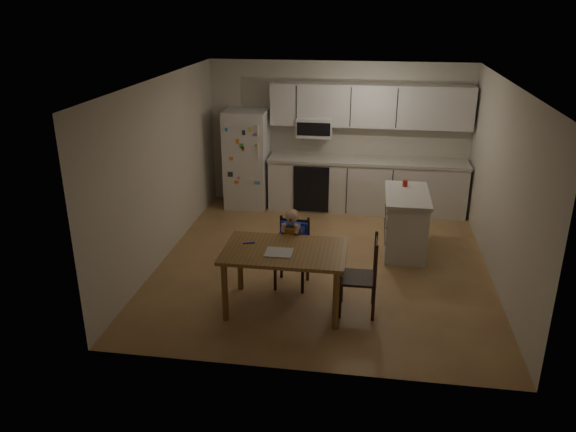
{
  "coord_description": "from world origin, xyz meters",
  "views": [
    {
      "loc": [
        0.58,
        -7.12,
        3.45
      ],
      "look_at": [
        -0.39,
        -0.71,
        0.94
      ],
      "focal_mm": 35.0,
      "sensor_mm": 36.0,
      "label": 1
    }
  ],
  "objects_px": {
    "kitchen_island": "(405,222)",
    "chair_side": "(366,271)",
    "chair_booster": "(293,239)",
    "red_cup": "(405,183)",
    "refrigerator": "(247,159)",
    "dining_table": "(285,258)"
  },
  "relations": [
    {
      "from": "kitchen_island",
      "to": "chair_side",
      "type": "distance_m",
      "value": 1.93
    },
    {
      "from": "kitchen_island",
      "to": "chair_booster",
      "type": "relative_size",
      "value": 1.14
    },
    {
      "from": "red_cup",
      "to": "chair_booster",
      "type": "bearing_deg",
      "value": -131.57
    },
    {
      "from": "refrigerator",
      "to": "dining_table",
      "type": "height_order",
      "value": "refrigerator"
    },
    {
      "from": "kitchen_island",
      "to": "chair_side",
      "type": "bearing_deg",
      "value": -105.73
    },
    {
      "from": "kitchen_island",
      "to": "dining_table",
      "type": "bearing_deg",
      "value": -127.55
    },
    {
      "from": "red_cup",
      "to": "dining_table",
      "type": "bearing_deg",
      "value": -122.83
    },
    {
      "from": "refrigerator",
      "to": "kitchen_island",
      "type": "bearing_deg",
      "value": -30.05
    },
    {
      "from": "kitchen_island",
      "to": "chair_side",
      "type": "height_order",
      "value": "chair_side"
    },
    {
      "from": "dining_table",
      "to": "chair_booster",
      "type": "distance_m",
      "value": 0.61
    },
    {
      "from": "chair_booster",
      "to": "red_cup",
      "type": "bearing_deg",
      "value": 52.22
    },
    {
      "from": "refrigerator",
      "to": "kitchen_island",
      "type": "xyz_separation_m",
      "value": [
        2.68,
        -1.55,
        -0.41
      ]
    },
    {
      "from": "refrigerator",
      "to": "red_cup",
      "type": "relative_size",
      "value": 18.18
    },
    {
      "from": "chair_booster",
      "to": "chair_side",
      "type": "height_order",
      "value": "chair_booster"
    },
    {
      "from": "dining_table",
      "to": "refrigerator",
      "type": "bearing_deg",
      "value": 109.27
    },
    {
      "from": "red_cup",
      "to": "chair_booster",
      "type": "height_order",
      "value": "chair_booster"
    },
    {
      "from": "dining_table",
      "to": "kitchen_island",
      "type": "bearing_deg",
      "value": 52.45
    },
    {
      "from": "chair_side",
      "to": "chair_booster",
      "type": "bearing_deg",
      "value": -121.28
    },
    {
      "from": "chair_side",
      "to": "refrigerator",
      "type": "bearing_deg",
      "value": -148.16
    },
    {
      "from": "red_cup",
      "to": "chair_side",
      "type": "height_order",
      "value": "red_cup"
    },
    {
      "from": "refrigerator",
      "to": "dining_table",
      "type": "distance_m",
      "value": 3.67
    },
    {
      "from": "refrigerator",
      "to": "dining_table",
      "type": "xyz_separation_m",
      "value": [
        1.21,
        -3.46,
        -0.19
      ]
    }
  ]
}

